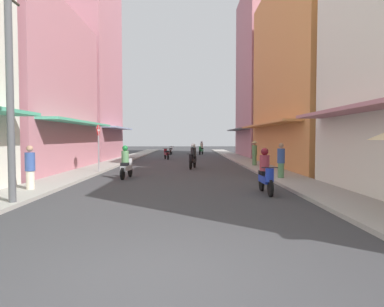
{
  "coord_description": "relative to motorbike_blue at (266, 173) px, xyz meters",
  "views": [
    {
      "loc": [
        0.53,
        -4.54,
        1.92
      ],
      "look_at": [
        0.71,
        12.86,
        1.13
      ],
      "focal_mm": 31.72,
      "sensor_mm": 36.0,
      "label": 1
    }
  ],
  "objects": [
    {
      "name": "pedestrian_midway",
      "position": [
        -8.25,
        0.32,
        0.13
      ],
      "size": [
        0.34,
        0.34,
        1.67
      ],
      "color": "beige",
      "rests_on": "ground"
    },
    {
      "name": "motorbike_blue",
      "position": [
        0.0,
        0.0,
        0.0
      ],
      "size": [
        0.55,
        1.81,
        1.58
      ],
      "color": "black",
      "rests_on": "ground"
    },
    {
      "name": "motorbike_black",
      "position": [
        -2.4,
        9.69,
        0.0
      ],
      "size": [
        0.63,
        1.79,
        1.58
      ],
      "color": "black",
      "rests_on": "ground"
    },
    {
      "name": "building_right_far",
      "position": [
        5.88,
        23.33,
        7.71
      ],
      "size": [
        7.05,
        10.03,
        16.84
      ],
      "color": "#B7727F",
      "rests_on": "ground"
    },
    {
      "name": "building_left_far",
      "position": [
        -12.27,
        18.14,
        8.29
      ],
      "size": [
        7.05,
        8.69,
        17.99
      ],
      "color": "#B7727F",
      "rests_on": "ground"
    },
    {
      "name": "motorbike_white",
      "position": [
        -4.7,
        27.7,
        -0.2
      ],
      "size": [
        0.55,
        1.81,
        0.96
      ],
      "color": "black",
      "rests_on": "ground"
    },
    {
      "name": "pedestrian_far",
      "position": [
        1.71,
        10.77,
        0.29
      ],
      "size": [
        0.44,
        0.44,
        1.76
      ],
      "color": "#598C59",
      "rests_on": "ground"
    },
    {
      "name": "motorbike_silver",
      "position": [
        -5.64,
        4.52,
        0.0
      ],
      "size": [
        0.55,
        1.81,
        1.58
      ],
      "color": "black",
      "rests_on": "ground"
    },
    {
      "name": "sidewalk_right",
      "position": [
        1.94,
        13.47,
        -0.64
      ],
      "size": [
        1.89,
        57.1,
        0.12
      ],
      "primitive_type": "cube",
      "color": "#9E9991",
      "rests_on": "ground"
    },
    {
      "name": "motorbike_maroon",
      "position": [
        -4.69,
        19.33,
        -0.2
      ],
      "size": [
        0.68,
        1.77,
        0.96
      ],
      "color": "black",
      "rests_on": "ground"
    },
    {
      "name": "building_right_mid",
      "position": [
        5.88,
        10.66,
        5.5
      ],
      "size": [
        7.05,
        13.57,
        12.43
      ],
      "color": "#D88C4C",
      "rests_on": "ground"
    },
    {
      "name": "street_sign_no_entry",
      "position": [
        -7.53,
        6.73,
        1.01
      ],
      "size": [
        0.07,
        0.6,
        2.65
      ],
      "color": "gray",
      "rests_on": "ground"
    },
    {
      "name": "sidewalk_left",
      "position": [
        -8.32,
        13.47,
        -0.64
      ],
      "size": [
        1.89,
        57.1,
        0.12
      ],
      "primitive_type": "cube",
      "color": "#9E9991",
      "rests_on": "ground"
    },
    {
      "name": "utility_pole",
      "position": [
        -7.63,
        -2.1,
        2.57
      ],
      "size": [
        0.2,
        1.2,
        6.4
      ],
      "color": "#4C4C4F",
      "rests_on": "ground"
    },
    {
      "name": "pedestrian_foreground",
      "position": [
        1.54,
        3.7,
        0.15
      ],
      "size": [
        0.34,
        0.34,
        1.7
      ],
      "color": "#598C59",
      "rests_on": "ground"
    },
    {
      "name": "motorbike_green",
      "position": [
        -1.18,
        28.07,
        0.0
      ],
      "size": [
        0.71,
        1.76,
        1.58
      ],
      "color": "black",
      "rests_on": "ground"
    },
    {
      "name": "ground_plane",
      "position": [
        -3.19,
        13.47,
        -0.7
      ],
      "size": [
        108.03,
        108.03,
        0.0
      ],
      "primitive_type": "plane",
      "color": "#38383A"
    },
    {
      "name": "building_left_mid",
      "position": [
        -12.26,
        7.78,
        3.92
      ],
      "size": [
        7.05,
        10.64,
        9.26
      ],
      "color": "#B7727F",
      "rests_on": "ground"
    }
  ]
}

